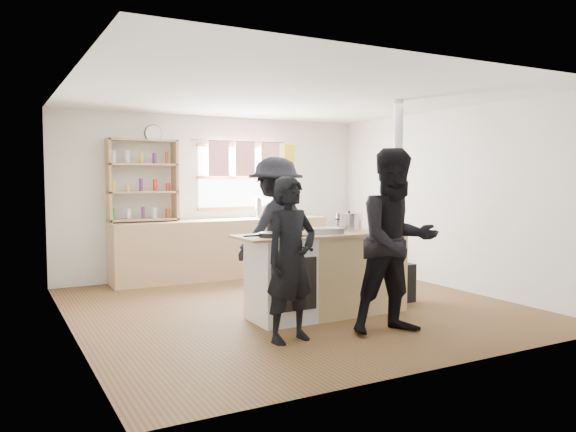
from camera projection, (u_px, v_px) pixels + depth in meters
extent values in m
cube|color=brown|center=(293.00, 307.00, 6.76)|extent=(5.00, 5.00, 0.01)
cube|color=tan|center=(224.00, 248.00, 8.68)|extent=(3.40, 0.55, 0.90)
cube|color=tan|center=(143.00, 219.00, 8.18)|extent=(1.00, 0.28, 0.03)
cube|color=tan|center=(143.00, 192.00, 8.15)|extent=(1.00, 0.28, 0.03)
cube|color=tan|center=(142.00, 164.00, 8.12)|extent=(1.00, 0.28, 0.03)
cube|color=tan|center=(142.00, 140.00, 8.10)|extent=(1.00, 0.28, 0.03)
cube|color=tan|center=(109.00, 181.00, 7.91)|extent=(0.04, 0.28, 1.20)
cube|color=tan|center=(175.00, 181.00, 8.37)|extent=(0.04, 0.28, 1.20)
cylinder|color=silver|center=(259.00, 209.00, 8.92)|extent=(0.10, 0.10, 0.30)
cube|color=silver|center=(280.00, 280.00, 6.03)|extent=(0.60, 0.60, 0.90)
cube|color=tan|center=(350.00, 273.00, 6.45)|extent=(1.20, 0.60, 0.90)
cube|color=tan|center=(316.00, 235.00, 6.21)|extent=(1.84, 0.64, 0.03)
cylinder|color=black|center=(271.00, 235.00, 5.82)|extent=(0.26, 0.26, 0.05)
cylinder|color=#37581E|center=(271.00, 233.00, 5.82)|extent=(0.23, 0.23, 0.02)
cube|color=silver|center=(325.00, 231.00, 6.18)|extent=(0.43, 0.37, 0.07)
cube|color=brown|center=(325.00, 229.00, 6.18)|extent=(0.37, 0.32, 0.02)
cylinder|color=silver|center=(289.00, 226.00, 6.25)|extent=(0.24, 0.24, 0.17)
cylinder|color=silver|center=(289.00, 218.00, 6.24)|extent=(0.25, 0.25, 0.01)
sphere|color=black|center=(289.00, 216.00, 6.24)|extent=(0.03, 0.03, 0.03)
cylinder|color=silver|center=(349.00, 222.00, 6.55)|extent=(0.30, 0.30, 0.20)
cylinder|color=silver|center=(349.00, 213.00, 6.54)|extent=(0.31, 0.31, 0.01)
sphere|color=black|center=(349.00, 212.00, 6.54)|extent=(0.03, 0.03, 0.03)
cube|color=tan|center=(383.00, 230.00, 6.52)|extent=(0.33, 0.29, 0.02)
cube|color=olive|center=(383.00, 225.00, 6.52)|extent=(0.24, 0.18, 0.10)
cube|color=black|center=(396.00, 282.00, 7.04)|extent=(0.35, 0.35, 0.47)
cylinder|color=#ADADB2|center=(398.00, 182.00, 6.95)|extent=(0.12, 0.12, 2.03)
imported|color=black|center=(291.00, 259.00, 5.28)|extent=(0.63, 0.47, 1.56)
imported|color=black|center=(397.00, 241.00, 5.54)|extent=(0.99, 0.82, 1.84)
imported|color=black|center=(276.00, 230.00, 6.98)|extent=(1.32, 1.02, 1.80)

